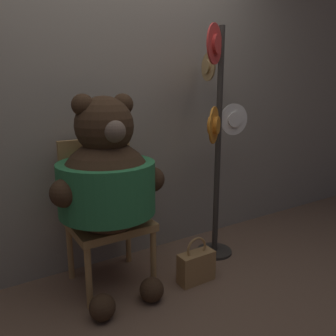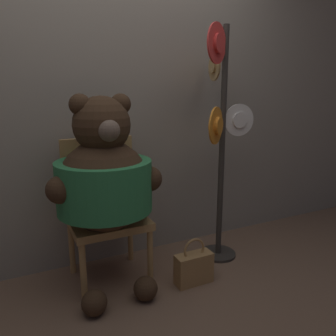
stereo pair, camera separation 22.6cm
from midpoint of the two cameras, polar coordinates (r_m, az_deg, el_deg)
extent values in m
plane|color=brown|center=(2.14, 0.07, -23.63)|extent=(14.00, 14.00, 0.00)
cube|color=gray|center=(2.46, -8.41, 13.90)|extent=(8.00, 0.10, 2.64)
cylinder|color=#B2844C|center=(2.13, -11.47, -17.64)|extent=(0.04, 0.04, 0.40)
cylinder|color=#B2844C|center=(2.26, -0.18, -15.42)|extent=(0.04, 0.04, 0.40)
cylinder|color=#B2844C|center=(2.47, -13.88, -13.28)|extent=(0.04, 0.04, 0.40)
cylinder|color=#B2844C|center=(2.58, -4.06, -11.68)|extent=(0.04, 0.04, 0.40)
cube|color=#B2844C|center=(2.26, -7.53, -9.32)|extent=(0.50, 0.45, 0.05)
cube|color=#B2844C|center=(2.35, -9.37, -1.07)|extent=(0.50, 0.04, 0.52)
sphere|color=#3D2819|center=(2.09, -8.00, -3.10)|extent=(0.59, 0.59, 0.59)
cylinder|color=#2D7F47|center=(2.09, -8.00, -3.10)|extent=(0.60, 0.60, 0.32)
sphere|color=#3D2819|center=(2.02, -8.34, 7.40)|extent=(0.35, 0.35, 0.35)
sphere|color=#3D2819|center=(1.98, -11.93, 10.73)|extent=(0.13, 0.13, 0.13)
sphere|color=#3D2819|center=(2.06, -5.11, 11.03)|extent=(0.13, 0.13, 0.13)
sphere|color=brown|center=(1.88, -6.89, 6.49)|extent=(0.13, 0.13, 0.13)
sphere|color=#3D2819|center=(1.95, -15.18, -3.74)|extent=(0.17, 0.17, 0.17)
sphere|color=#3D2819|center=(2.12, -0.19, -1.93)|extent=(0.17, 0.17, 0.17)
sphere|color=#3D2819|center=(2.09, -9.49, -22.23)|extent=(0.15, 0.15, 0.15)
sphere|color=#3D2819|center=(2.19, -0.78, -20.32)|extent=(0.15, 0.15, 0.15)
cylinder|color=#332D28|center=(2.77, 11.10, -14.44)|extent=(0.28, 0.28, 0.02)
cylinder|color=#332D28|center=(2.50, 11.95, 3.32)|extent=(0.04, 0.04, 1.74)
cylinder|color=orange|center=(2.33, 11.13, 7.22)|extent=(0.22, 0.17, 0.26)
cylinder|color=orange|center=(2.33, 11.13, 7.22)|extent=(0.14, 0.13, 0.13)
cylinder|color=tan|center=(2.65, 10.64, 17.01)|extent=(0.05, 0.21, 0.21)
cylinder|color=tan|center=(2.65, 10.64, 17.01)|extent=(0.07, 0.11, 0.10)
cylinder|color=red|center=(2.36, 11.42, 20.55)|extent=(0.24, 0.14, 0.27)
cylinder|color=red|center=(2.36, 11.42, 20.55)|extent=(0.14, 0.11, 0.13)
cylinder|color=silver|center=(2.54, 14.79, 8.07)|extent=(0.24, 0.05, 0.24)
cylinder|color=silver|center=(2.54, 14.79, 8.07)|extent=(0.12, 0.06, 0.11)
cube|color=#A87A47|center=(2.35, 7.40, -17.04)|extent=(0.26, 0.11, 0.21)
torus|color=#A87A47|center=(2.28, 7.50, -13.95)|extent=(0.16, 0.02, 0.16)
camera|label=1|loc=(0.11, -87.14, 0.66)|focal=35.00mm
camera|label=2|loc=(0.11, 92.86, -0.66)|focal=35.00mm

